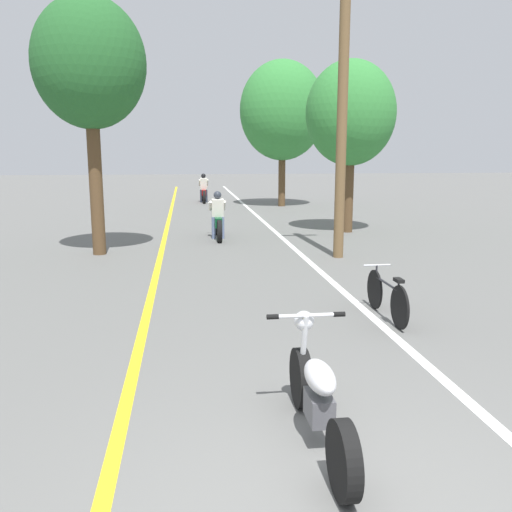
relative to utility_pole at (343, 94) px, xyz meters
The scene contains 10 objects.
lane_stripe_center 6.82m from the utility_pole, 138.62° to the left, with size 0.14×48.00×0.01m, color yellow.
lane_stripe_edge 5.39m from the utility_pole, 102.27° to the left, with size 0.14×48.00×0.01m, color white.
utility_pole is the anchor object (origin of this frame).
roadside_tree_right_near 4.30m from the utility_pole, 70.36° to the left, with size 2.76×2.49×5.25m.
roadside_tree_right_far 12.61m from the utility_pole, 86.14° to the left, with size 3.89×3.50×6.58m.
roadside_tree_left 5.91m from the utility_pole, 168.83° to the left, with size 2.63×2.36×6.04m.
motorcycle_foreground 9.22m from the utility_pole, 107.08° to the right, with size 0.74×2.06×1.01m.
motorcycle_rider_lead 5.35m from the utility_pole, 129.47° to the left, with size 0.50×2.11×1.38m.
motorcycle_rider_far 15.61m from the utility_pole, 100.21° to the left, with size 0.50×2.08×1.44m.
bicycle_parked 5.97m from the utility_pole, 97.36° to the right, with size 0.44×1.67×0.74m.
Camera 1 is at (-1.05, -3.04, 2.49)m, focal length 38.00 mm.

